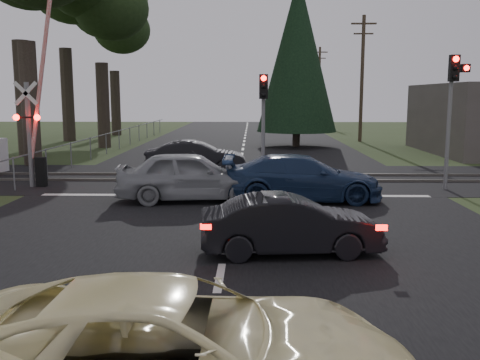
{
  "coord_description": "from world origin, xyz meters",
  "views": [
    {
      "loc": [
        0.59,
        -9.41,
        3.31
      ],
      "look_at": [
        0.3,
        3.34,
        1.3
      ],
      "focal_mm": 40.0,
      "sensor_mm": 36.0,
      "label": 1
    }
  ],
  "objects_px": {
    "utility_pole_mid": "(362,76)",
    "cream_coupe": "(174,355)",
    "utility_pole_far": "(319,84)",
    "silver_car": "(190,176)",
    "traffic_signal_right": "(453,96)",
    "dark_hatchback": "(290,225)",
    "dark_car_far": "(196,158)",
    "traffic_signal_center": "(263,110)",
    "crossing_signal": "(35,131)",
    "blue_sedan": "(302,178)"
  },
  "relations": [
    {
      "from": "utility_pole_mid",
      "to": "cream_coupe",
      "type": "bearing_deg",
      "value": -104.22
    },
    {
      "from": "utility_pole_far",
      "to": "silver_car",
      "type": "bearing_deg",
      "value": -101.69
    },
    {
      "from": "traffic_signal_right",
      "to": "utility_pole_far",
      "type": "distance_m",
      "value": 45.56
    },
    {
      "from": "dark_hatchback",
      "to": "cream_coupe",
      "type": "bearing_deg",
      "value": 159.24
    },
    {
      "from": "utility_pole_mid",
      "to": "dark_car_far",
      "type": "relative_size",
      "value": 2.11
    },
    {
      "from": "traffic_signal_center",
      "to": "utility_pole_mid",
      "type": "bearing_deg",
      "value": 68.79
    },
    {
      "from": "crossing_signal",
      "to": "traffic_signal_right",
      "type": "relative_size",
      "value": 1.48
    },
    {
      "from": "traffic_signal_right",
      "to": "utility_pole_far",
      "type": "relative_size",
      "value": 0.52
    },
    {
      "from": "silver_car",
      "to": "dark_car_far",
      "type": "height_order",
      "value": "silver_car"
    },
    {
      "from": "utility_pole_far",
      "to": "dark_car_far",
      "type": "height_order",
      "value": "utility_pole_far"
    },
    {
      "from": "traffic_signal_center",
      "to": "silver_car",
      "type": "distance_m",
      "value": 4.58
    },
    {
      "from": "cream_coupe",
      "to": "dark_car_far",
      "type": "bearing_deg",
      "value": 5.97
    },
    {
      "from": "dark_car_far",
      "to": "utility_pole_mid",
      "type": "bearing_deg",
      "value": -34.18
    },
    {
      "from": "dark_hatchback",
      "to": "dark_car_far",
      "type": "distance_m",
      "value": 12.17
    },
    {
      "from": "traffic_signal_center",
      "to": "utility_pole_far",
      "type": "height_order",
      "value": "utility_pole_far"
    },
    {
      "from": "dark_hatchback",
      "to": "dark_car_far",
      "type": "bearing_deg",
      "value": 9.82
    },
    {
      "from": "silver_car",
      "to": "cream_coupe",
      "type": "bearing_deg",
      "value": 179.83
    },
    {
      "from": "crossing_signal",
      "to": "dark_hatchback",
      "type": "xyz_separation_m",
      "value": [
        8.67,
        -8.23,
        -1.44
      ]
    },
    {
      "from": "utility_pole_far",
      "to": "silver_car",
      "type": "height_order",
      "value": "utility_pole_far"
    },
    {
      "from": "blue_sedan",
      "to": "dark_car_far",
      "type": "xyz_separation_m",
      "value": [
        -4.0,
        5.88,
        -0.03
      ]
    },
    {
      "from": "utility_pole_far",
      "to": "traffic_signal_right",
      "type": "bearing_deg",
      "value": -91.2
    },
    {
      "from": "cream_coupe",
      "to": "crossing_signal",
      "type": "bearing_deg",
      "value": 27.32
    },
    {
      "from": "blue_sedan",
      "to": "dark_hatchback",
      "type": "bearing_deg",
      "value": 172.7
    },
    {
      "from": "crossing_signal",
      "to": "silver_car",
      "type": "bearing_deg",
      "value": -22.74
    },
    {
      "from": "silver_car",
      "to": "blue_sedan",
      "type": "height_order",
      "value": "silver_car"
    },
    {
      "from": "traffic_signal_center",
      "to": "blue_sedan",
      "type": "xyz_separation_m",
      "value": [
        1.18,
        -3.27,
        -2.08
      ]
    },
    {
      "from": "traffic_signal_center",
      "to": "dark_hatchback",
      "type": "bearing_deg",
      "value": -87.49
    },
    {
      "from": "crossing_signal",
      "to": "dark_hatchback",
      "type": "height_order",
      "value": "crossing_signal"
    },
    {
      "from": "dark_hatchback",
      "to": "silver_car",
      "type": "xyz_separation_m",
      "value": [
        -2.77,
        5.75,
        0.17
      ]
    },
    {
      "from": "cream_coupe",
      "to": "dark_hatchback",
      "type": "distance_m",
      "value": 6.1
    },
    {
      "from": "utility_pole_mid",
      "to": "cream_coupe",
      "type": "distance_m",
      "value": 35.64
    },
    {
      "from": "crossing_signal",
      "to": "utility_pole_far",
      "type": "relative_size",
      "value": 0.77
    },
    {
      "from": "dark_hatchback",
      "to": "traffic_signal_center",
      "type": "bearing_deg",
      "value": -3.04
    },
    {
      "from": "dark_car_far",
      "to": "blue_sedan",
      "type": "bearing_deg",
      "value": -148.25
    },
    {
      "from": "traffic_signal_right",
      "to": "utility_pole_mid",
      "type": "distance_m",
      "value": 20.6
    },
    {
      "from": "cream_coupe",
      "to": "traffic_signal_center",
      "type": "bearing_deg",
      "value": -3.87
    },
    {
      "from": "crossing_signal",
      "to": "utility_pole_mid",
      "type": "bearing_deg",
      "value": 52.03
    },
    {
      "from": "dark_hatchback",
      "to": "blue_sedan",
      "type": "bearing_deg",
      "value": -13.11
    },
    {
      "from": "dark_hatchback",
      "to": "utility_pole_far",
      "type": "bearing_deg",
      "value": -13.12
    },
    {
      "from": "traffic_signal_right",
      "to": "silver_car",
      "type": "relative_size",
      "value": 1.01
    },
    {
      "from": "utility_pole_mid",
      "to": "cream_coupe",
      "type": "relative_size",
      "value": 1.77
    },
    {
      "from": "silver_car",
      "to": "dark_car_far",
      "type": "distance_m",
      "value": 6.0
    },
    {
      "from": "utility_pole_far",
      "to": "dark_car_far",
      "type": "relative_size",
      "value": 2.11
    },
    {
      "from": "traffic_signal_center",
      "to": "blue_sedan",
      "type": "height_order",
      "value": "traffic_signal_center"
    },
    {
      "from": "crossing_signal",
      "to": "traffic_signal_right",
      "type": "bearing_deg",
      "value": -1.21
    },
    {
      "from": "traffic_signal_center",
      "to": "blue_sedan",
      "type": "distance_m",
      "value": 4.05
    },
    {
      "from": "traffic_signal_right",
      "to": "cream_coupe",
      "type": "distance_m",
      "value": 16.04
    },
    {
      "from": "dark_car_far",
      "to": "utility_pole_far",
      "type": "bearing_deg",
      "value": -16.38
    },
    {
      "from": "traffic_signal_center",
      "to": "utility_pole_far",
      "type": "relative_size",
      "value": 0.46
    },
    {
      "from": "crossing_signal",
      "to": "cream_coupe",
      "type": "height_order",
      "value": "crossing_signal"
    }
  ]
}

